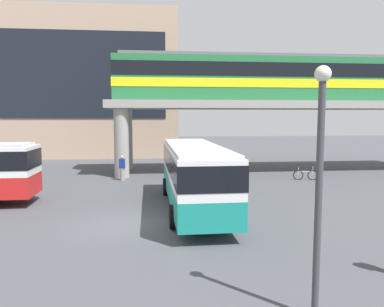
{
  "coord_description": "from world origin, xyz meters",
  "views": [
    {
      "loc": [
        1.06,
        -15.64,
        4.61
      ],
      "look_at": [
        3.49,
        8.39,
        2.2
      ],
      "focal_mm": 34.63,
      "sensor_mm": 36.0,
      "label": 1
    }
  ],
  "objects_px": {
    "bus_main": "(194,170)",
    "bicycle_orange": "(178,175)",
    "pedestrian_waiting_near_stop": "(122,169)",
    "bicycle_silver": "(305,175)",
    "pedestrian_by_bike_rack": "(19,172)",
    "train": "(267,78)",
    "bicycle_blue": "(227,177)",
    "station_building": "(59,87)"
  },
  "relations": [
    {
      "from": "bicycle_orange",
      "to": "pedestrian_waiting_near_stop",
      "type": "height_order",
      "value": "pedestrian_waiting_near_stop"
    },
    {
      "from": "bicycle_orange",
      "to": "pedestrian_waiting_near_stop",
      "type": "xyz_separation_m",
      "value": [
        -4.02,
        0.16,
        0.5
      ]
    },
    {
      "from": "bus_main",
      "to": "pedestrian_waiting_near_stop",
      "type": "xyz_separation_m",
      "value": [
        -4.29,
        8.88,
        -1.13
      ]
    },
    {
      "from": "train",
      "to": "bicycle_silver",
      "type": "xyz_separation_m",
      "value": [
        1.53,
        -4.84,
        -7.46
      ]
    },
    {
      "from": "bicycle_silver",
      "to": "pedestrian_waiting_near_stop",
      "type": "relative_size",
      "value": 0.99
    },
    {
      "from": "bicycle_blue",
      "to": "station_building",
      "type": "bearing_deg",
      "value": 128.26
    },
    {
      "from": "train",
      "to": "bicycle_orange",
      "type": "height_order",
      "value": "train"
    },
    {
      "from": "bus_main",
      "to": "bicycle_blue",
      "type": "height_order",
      "value": "bus_main"
    },
    {
      "from": "station_building",
      "to": "train",
      "type": "relative_size",
      "value": 1.1
    },
    {
      "from": "bicycle_blue",
      "to": "pedestrian_by_bike_rack",
      "type": "height_order",
      "value": "pedestrian_by_bike_rack"
    },
    {
      "from": "train",
      "to": "bus_main",
      "type": "xyz_separation_m",
      "value": [
        -7.51,
        -12.61,
        -5.83
      ]
    },
    {
      "from": "train",
      "to": "bicycle_silver",
      "type": "height_order",
      "value": "train"
    },
    {
      "from": "bus_main",
      "to": "bicycle_silver",
      "type": "relative_size",
      "value": 6.21
    },
    {
      "from": "pedestrian_waiting_near_stop",
      "to": "station_building",
      "type": "bearing_deg",
      "value": 114.67
    },
    {
      "from": "bicycle_silver",
      "to": "bicycle_blue",
      "type": "xyz_separation_m",
      "value": [
        -5.85,
        -0.17,
        0.0
      ]
    },
    {
      "from": "station_building",
      "to": "bus_main",
      "type": "relative_size",
      "value": 2.53
    },
    {
      "from": "train",
      "to": "bus_main",
      "type": "bearing_deg",
      "value": -120.78
    },
    {
      "from": "bus_main",
      "to": "bicycle_silver",
      "type": "xyz_separation_m",
      "value": [
        9.05,
        7.77,
        -1.63
      ]
    },
    {
      "from": "bicycle_blue",
      "to": "bicycle_silver",
      "type": "bearing_deg",
      "value": 1.67
    },
    {
      "from": "train",
      "to": "pedestrian_by_bike_rack",
      "type": "height_order",
      "value": "train"
    },
    {
      "from": "pedestrian_by_bike_rack",
      "to": "pedestrian_waiting_near_stop",
      "type": "height_order",
      "value": "pedestrian_waiting_near_stop"
    },
    {
      "from": "bicycle_silver",
      "to": "train",
      "type": "bearing_deg",
      "value": 107.6
    },
    {
      "from": "bus_main",
      "to": "pedestrian_by_bike_rack",
      "type": "xyz_separation_m",
      "value": [
        -11.46,
        8.92,
        -1.26
      ]
    },
    {
      "from": "bicycle_silver",
      "to": "pedestrian_by_bike_rack",
      "type": "height_order",
      "value": "pedestrian_by_bike_rack"
    },
    {
      "from": "bicycle_silver",
      "to": "pedestrian_waiting_near_stop",
      "type": "bearing_deg",
      "value": 175.24
    },
    {
      "from": "station_building",
      "to": "bus_main",
      "type": "height_order",
      "value": "station_building"
    },
    {
      "from": "station_building",
      "to": "bicycle_blue",
      "type": "distance_m",
      "value": 27.82
    },
    {
      "from": "bicycle_orange",
      "to": "pedestrian_waiting_near_stop",
      "type": "distance_m",
      "value": 4.06
    },
    {
      "from": "bicycle_silver",
      "to": "pedestrian_by_bike_rack",
      "type": "distance_m",
      "value": 20.54
    },
    {
      "from": "bicycle_blue",
      "to": "pedestrian_waiting_near_stop",
      "type": "xyz_separation_m",
      "value": [
        -7.49,
        1.28,
        0.5
      ]
    },
    {
      "from": "train",
      "to": "pedestrian_by_bike_rack",
      "type": "relative_size",
      "value": 16.17
    },
    {
      "from": "bicycle_silver",
      "to": "pedestrian_waiting_near_stop",
      "type": "distance_m",
      "value": 13.39
    },
    {
      "from": "bicycle_blue",
      "to": "bus_main",
      "type": "bearing_deg",
      "value": -112.82
    },
    {
      "from": "pedestrian_by_bike_rack",
      "to": "bicycle_blue",
      "type": "bearing_deg",
      "value": -5.13
    },
    {
      "from": "bicycle_silver",
      "to": "station_building",
      "type": "bearing_deg",
      "value": 137.11
    },
    {
      "from": "pedestrian_by_bike_rack",
      "to": "bicycle_silver",
      "type": "bearing_deg",
      "value": -3.19
    },
    {
      "from": "bus_main",
      "to": "bicycle_orange",
      "type": "relative_size",
      "value": 6.31
    },
    {
      "from": "bicycle_blue",
      "to": "pedestrian_waiting_near_stop",
      "type": "distance_m",
      "value": 7.61
    },
    {
      "from": "bicycle_orange",
      "to": "pedestrian_waiting_near_stop",
      "type": "bearing_deg",
      "value": 177.78
    },
    {
      "from": "train",
      "to": "bicycle_orange",
      "type": "distance_m",
      "value": 11.46
    },
    {
      "from": "train",
      "to": "bicycle_blue",
      "type": "distance_m",
      "value": 9.97
    },
    {
      "from": "train",
      "to": "bus_main",
      "type": "distance_m",
      "value": 15.8
    }
  ]
}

